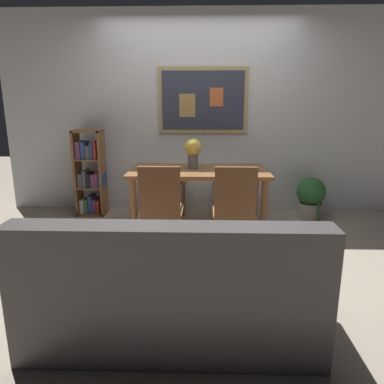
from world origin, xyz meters
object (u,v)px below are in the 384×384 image
(dining_table, at_px, (199,178))
(dining_chair_far_left, at_px, (172,172))
(bookshelf, at_px, (90,176))
(potted_ivy, at_px, (311,197))
(dining_chair_far_right, at_px, (228,172))
(tv_remote, at_px, (221,171))
(dining_chair_near_right, at_px, (234,204))
(dining_chair_near_left, at_px, (161,204))
(flower_vase, at_px, (193,150))
(leather_couch, at_px, (172,291))

(dining_table, distance_m, dining_chair_far_left, 0.86)
(bookshelf, xyz_separation_m, potted_ivy, (2.85, -0.08, -0.24))
(dining_chair_far_right, bearing_deg, tv_remote, -98.13)
(dining_chair_near_right, distance_m, dining_chair_near_left, 0.69)
(bookshelf, distance_m, flower_vase, 1.51)
(dining_chair_near_left, xyz_separation_m, bookshelf, (-1.08, 1.33, -0.01))
(dining_chair_far_left, bearing_deg, bookshelf, -169.08)
(dining_chair_near_right, bearing_deg, dining_chair_near_left, -179.69)
(dining_chair_near_left, relative_size, leather_couch, 0.51)
(dining_chair_far_left, height_order, dining_chair_near_right, same)
(dining_chair_far_right, bearing_deg, leather_couch, -100.76)
(dining_chair_far_right, relative_size, bookshelf, 0.81)
(dining_table, xyz_separation_m, leather_couch, (-0.14, -1.97, -0.32))
(dining_chair_far_right, height_order, dining_chair_near_left, same)
(dining_chair_far_left, xyz_separation_m, dining_chair_near_right, (0.72, -1.53, 0.00))
(flower_vase, bearing_deg, potted_ivy, 16.07)
(dining_table, bearing_deg, bookshelf, 158.24)
(dining_chair_near_left, distance_m, potted_ivy, 2.19)
(dining_chair_far_left, relative_size, dining_chair_far_right, 1.00)
(bookshelf, bearing_deg, dining_chair_far_right, 7.07)
(dining_chair_far_left, relative_size, potted_ivy, 1.71)
(dining_chair_far_left, relative_size, tv_remote, 5.67)
(tv_remote, bearing_deg, dining_chair_near_left, -135.28)
(bookshelf, height_order, potted_ivy, bookshelf)
(tv_remote, bearing_deg, flower_vase, 142.98)
(dining_chair_far_right, relative_size, dining_chair_near_left, 1.00)
(dining_chair_far_right, xyz_separation_m, potted_ivy, (1.04, -0.30, -0.26))
(dining_chair_far_left, xyz_separation_m, flower_vase, (0.31, -0.71, 0.39))
(dining_table, bearing_deg, dining_chair_near_right, -65.55)
(dining_chair_near_right, distance_m, leather_couch, 1.32)
(dining_chair_near_right, distance_m, flower_vase, 1.00)
(dining_chair_near_left, height_order, potted_ivy, dining_chair_near_left)
(bookshelf, relative_size, flower_vase, 3.29)
(dining_chair_far_left, xyz_separation_m, bookshelf, (-1.05, -0.20, -0.01))
(dining_chair_near_right, relative_size, dining_chair_far_right, 1.00)
(tv_remote, bearing_deg, potted_ivy, 29.43)
(dining_chair_far_left, bearing_deg, dining_chair_near_left, -89.01)
(leather_couch, xyz_separation_m, potted_ivy, (1.57, 2.46, -0.03))
(dining_chair_near_left, xyz_separation_m, flower_vase, (0.28, 0.82, 0.39))
(dining_table, xyz_separation_m, flower_vase, (-0.07, 0.06, 0.30))
(dining_table, relative_size, bookshelf, 1.39)
(dining_table, distance_m, dining_chair_far_right, 0.89)
(potted_ivy, relative_size, flower_vase, 1.57)
(dining_chair_far_left, relative_size, dining_chair_near_left, 1.00)
(dining_table, bearing_deg, tv_remote, -35.17)
(flower_vase, bearing_deg, dining_table, -43.07)
(dining_table, distance_m, flower_vase, 0.32)
(leather_couch, distance_m, bookshelf, 2.85)
(dining_chair_far_right, distance_m, dining_chair_near_left, 1.72)
(dining_chair_near_right, xyz_separation_m, dining_chair_far_right, (0.04, 1.55, 0.00))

